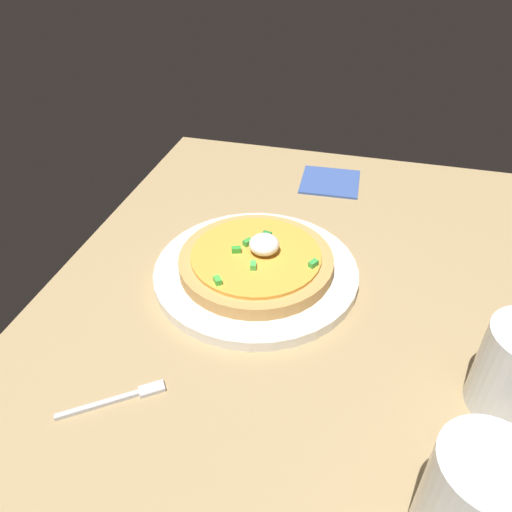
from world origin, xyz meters
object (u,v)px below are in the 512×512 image
cup_far (470,509)px  napkin (330,182)px  pizza (256,260)px  fork (121,398)px  plate (256,272)px

cup_far → napkin: (-59.66, -18.74, -5.23)cm
pizza → fork: 25.66cm
plate → fork: bearing=-20.1°
pizza → fork: pizza is taller
napkin → cup_far: bearing=17.4°
fork → plate: bearing=34.2°
cup_far → napkin: size_ratio=1.14×
pizza → fork: bearing=-20.1°
pizza → fork: (23.97, -8.78, -2.59)cm
plate → cup_far: size_ratio=2.37×
plate → pizza: (-0.02, 0.04, 2.05)cm
fork → napkin: size_ratio=0.94×
pizza → cup_far: bearing=40.2°
pizza → napkin: 30.67cm
pizza → fork: size_ratio=2.15×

